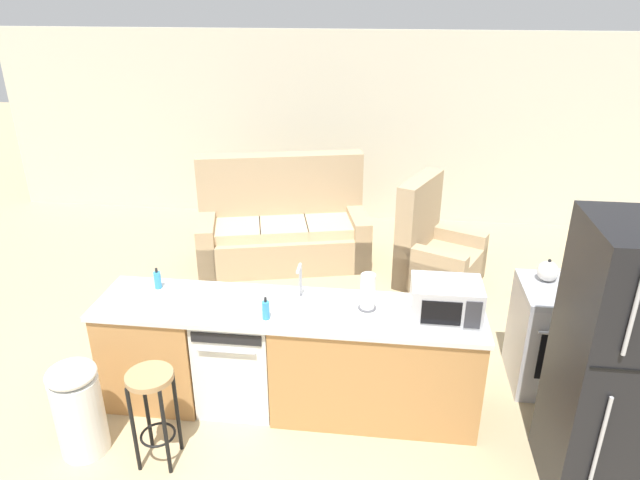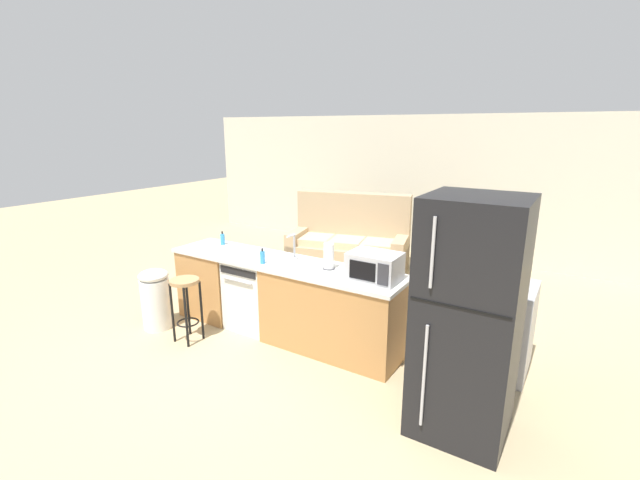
{
  "view_description": "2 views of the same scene",
  "coord_description": "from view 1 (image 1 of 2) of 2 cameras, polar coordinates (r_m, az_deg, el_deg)",
  "views": [
    {
      "loc": [
        0.84,
        -3.64,
        3.1
      ],
      "look_at": [
        0.3,
        0.78,
        1.12
      ],
      "focal_mm": 32.0,
      "sensor_mm": 36.0,
      "label": 1
    },
    {
      "loc": [
        2.98,
        -3.69,
        2.37
      ],
      "look_at": [
        0.52,
        0.24,
        1.14
      ],
      "focal_mm": 24.0,
      "sensor_mm": 36.0,
      "label": 2
    }
  ],
  "objects": [
    {
      "name": "dishwasher",
      "position": [
        4.65,
        -8.1,
        -11.43
      ],
      "size": [
        0.58,
        0.61,
        0.84
      ],
      "color": "white",
      "rests_on": "ground_plane"
    },
    {
      "name": "soap_bottle",
      "position": [
        4.15,
        -5.44,
        -6.97
      ],
      "size": [
        0.06,
        0.06,
        0.18
      ],
      "color": "#338CCC",
      "rests_on": "kitchen_counter"
    },
    {
      "name": "kettle",
      "position": [
        5.0,
        21.84,
        -2.9
      ],
      "size": [
        0.21,
        0.17,
        0.19
      ],
      "color": "silver",
      "rests_on": "stove_range"
    },
    {
      "name": "couch",
      "position": [
        6.97,
        -3.75,
        1.12
      ],
      "size": [
        2.16,
        1.35,
        1.27
      ],
      "color": "tan",
      "rests_on": "ground_plane"
    },
    {
      "name": "ground_plane",
      "position": [
        4.86,
        -4.84,
        -15.75
      ],
      "size": [
        24.0,
        24.0,
        0.0
      ],
      "primitive_type": "plane",
      "color": "tan"
    },
    {
      "name": "sink_faucet",
      "position": [
        4.35,
        -1.99,
        -4.4
      ],
      "size": [
        0.07,
        0.18,
        0.3
      ],
      "color": "silver",
      "rests_on": "kitchen_counter"
    },
    {
      "name": "microwave",
      "position": [
        4.21,
        12.48,
        -5.92
      ],
      "size": [
        0.5,
        0.37,
        0.28
      ],
      "color": "#B7B7BC",
      "rests_on": "kitchen_counter"
    },
    {
      "name": "paper_towel_roll",
      "position": [
        4.24,
        4.79,
        -5.21
      ],
      "size": [
        0.14,
        0.14,
        0.28
      ],
      "color": "#4C4C51",
      "rests_on": "kitchen_counter"
    },
    {
      "name": "kitchen_counter",
      "position": [
        4.56,
        -2.01,
        -11.98
      ],
      "size": [
        2.94,
        0.66,
        0.9
      ],
      "color": "#B77F47",
      "rests_on": "ground_plane"
    },
    {
      "name": "dish_soap_bottle",
      "position": [
        4.71,
        -15.94,
        -3.85
      ],
      "size": [
        0.06,
        0.06,
        0.18
      ],
      "color": "#338CCC",
      "rests_on": "kitchen_counter"
    },
    {
      "name": "trash_bin",
      "position": [
        4.53,
        -23.03,
        -15.17
      ],
      "size": [
        0.35,
        0.35,
        0.74
      ],
      "color": "white",
      "rests_on": "ground_plane"
    },
    {
      "name": "stove_range",
      "position": [
        5.18,
        23.05,
        -8.9
      ],
      "size": [
        0.76,
        0.68,
        0.9
      ],
      "color": "#B7B7BC",
      "rests_on": "ground_plane"
    },
    {
      "name": "refrigerator",
      "position": [
        4.06,
        28.05,
        -11.18
      ],
      "size": [
        0.72,
        0.73,
        1.91
      ],
      "color": "black",
      "rests_on": "ground_plane"
    },
    {
      "name": "armchair",
      "position": [
        6.56,
        11.21,
        -1.29
      ],
      "size": [
        1.08,
        1.11,
        1.2
      ],
      "color": "tan",
      "rests_on": "ground_plane"
    },
    {
      "name": "bar_stool",
      "position": [
        4.18,
        -16.39,
        -15.0
      ],
      "size": [
        0.32,
        0.32,
        0.74
      ],
      "color": "tan",
      "rests_on": "ground_plane"
    },
    {
      "name": "wall_back",
      "position": [
        8.07,
        2.99,
        11.08
      ],
      "size": [
        10.0,
        0.06,
        2.6
      ],
      "color": "beige",
      "rests_on": "ground_plane"
    }
  ]
}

